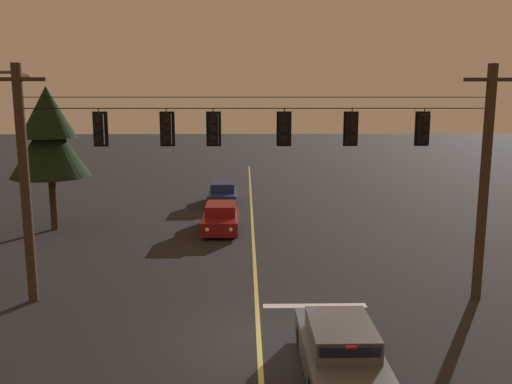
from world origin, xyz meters
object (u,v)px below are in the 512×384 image
(traffic_light_rightmost, at_px, (352,129))
(traffic_light_left_inner, at_px, (167,129))
(traffic_light_right_inner, at_px, (284,129))
(car_waiting_near_lane, at_px, (340,350))
(car_oncoming_lead, at_px, (221,218))
(traffic_light_far_right, at_px, (424,129))
(tree_verge_near, at_px, (49,137))
(traffic_light_centre, at_px, (213,129))
(car_oncoming_trailing, at_px, (223,194))
(traffic_light_leftmost, at_px, (99,129))

(traffic_light_rightmost, bearing_deg, traffic_light_left_inner, 180.00)
(traffic_light_right_inner, distance_m, car_waiting_near_lane, 7.20)
(traffic_light_rightmost, relative_size, car_oncoming_lead, 0.28)
(traffic_light_left_inner, bearing_deg, traffic_light_far_right, 0.00)
(tree_verge_near, bearing_deg, car_waiting_near_lane, -50.71)
(traffic_light_far_right, bearing_deg, traffic_light_centre, 180.00)
(traffic_light_left_inner, height_order, traffic_light_centre, same)
(traffic_light_right_inner, bearing_deg, traffic_light_centre, 180.00)
(traffic_light_centre, bearing_deg, traffic_light_far_right, 0.00)
(traffic_light_rightmost, distance_m, car_oncoming_trailing, 18.14)
(traffic_light_right_inner, bearing_deg, car_waiting_near_lane, -78.14)
(traffic_light_rightmost, bearing_deg, traffic_light_centre, 180.00)
(traffic_light_right_inner, bearing_deg, traffic_light_leftmost, 180.00)
(traffic_light_leftmost, height_order, traffic_light_rightmost, same)
(car_oncoming_trailing, bearing_deg, traffic_light_leftmost, -100.79)
(car_waiting_near_lane, bearing_deg, tree_verge_near, 129.29)
(traffic_light_leftmost, relative_size, car_oncoming_lead, 0.28)
(traffic_light_right_inner, bearing_deg, car_oncoming_trailing, 99.21)
(traffic_light_left_inner, relative_size, car_oncoming_lead, 0.28)
(traffic_light_rightmost, bearing_deg, tree_verge_near, 143.22)
(traffic_light_leftmost, height_order, car_waiting_near_lane, traffic_light_leftmost)
(car_waiting_near_lane, bearing_deg, car_oncoming_lead, 103.73)
(traffic_light_far_right, bearing_deg, car_oncoming_lead, 126.07)
(traffic_light_right_inner, xyz_separation_m, traffic_light_rightmost, (2.17, 0.00, 0.00))
(car_oncoming_lead, height_order, tree_verge_near, tree_verge_near)
(traffic_light_leftmost, distance_m, tree_verge_near, 11.35)
(traffic_light_left_inner, height_order, traffic_light_rightmost, same)
(traffic_light_left_inner, distance_m, traffic_light_rightmost, 5.92)
(traffic_light_left_inner, height_order, tree_verge_near, tree_verge_near)
(traffic_light_left_inner, distance_m, tree_verge_near, 12.50)
(traffic_light_left_inner, xyz_separation_m, traffic_light_far_right, (8.25, 0.00, 0.00))
(car_oncoming_lead, height_order, car_oncoming_trailing, same)
(car_oncoming_lead, bearing_deg, traffic_light_centre, -88.49)
(traffic_light_leftmost, bearing_deg, traffic_light_rightmost, 0.00)
(traffic_light_right_inner, relative_size, traffic_light_far_right, 1.00)
(car_waiting_near_lane, bearing_deg, traffic_light_right_inner, 101.86)
(car_oncoming_lead, xyz_separation_m, tree_verge_near, (-8.68, 0.36, 4.18))
(traffic_light_centre, height_order, traffic_light_right_inner, same)
(traffic_light_rightmost, height_order, tree_verge_near, tree_verge_near)
(traffic_light_centre, bearing_deg, car_waiting_near_lane, -56.34)
(traffic_light_right_inner, height_order, traffic_light_rightmost, same)
(car_waiting_near_lane, relative_size, car_oncoming_lead, 0.98)
(car_oncoming_lead, bearing_deg, car_oncoming_trailing, 91.50)
(car_oncoming_lead, xyz_separation_m, car_oncoming_trailing, (-0.19, 7.08, 0.00))
(traffic_light_centre, bearing_deg, car_oncoming_lead, 91.51)
(traffic_light_left_inner, xyz_separation_m, car_waiting_near_lane, (4.80, -4.98, -5.09))
(traffic_light_centre, relative_size, car_oncoming_lead, 0.28)
(traffic_light_far_right, relative_size, car_waiting_near_lane, 0.28)
(traffic_light_left_inner, xyz_separation_m, car_oncoming_lead, (1.23, 9.63, -5.09))
(traffic_light_rightmost, distance_m, traffic_light_far_right, 2.33)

